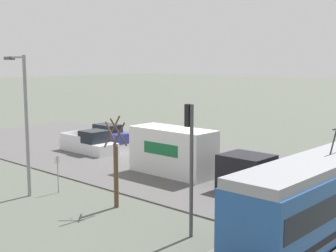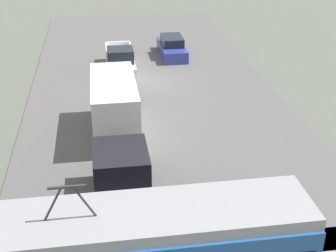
# 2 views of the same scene
# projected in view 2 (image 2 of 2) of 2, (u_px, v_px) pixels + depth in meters

# --- Properties ---
(ground_plane) EXTENTS (320.00, 320.00, 0.00)m
(ground_plane) POSITION_uv_depth(u_px,v_px,m) (150.00, 84.00, 32.52)
(ground_plane) COLOR #565B51
(road_surface) EXTENTS (16.15, 40.39, 0.08)m
(road_surface) POSITION_uv_depth(u_px,v_px,m) (150.00, 83.00, 32.50)
(road_surface) COLOR #565454
(road_surface) RESTS_ON ground
(box_truck) EXTENTS (2.37, 10.05, 3.04)m
(box_truck) POSITION_uv_depth(u_px,v_px,m) (116.00, 120.00, 24.00)
(box_truck) COLOR black
(box_truck) RESTS_ON ground
(pickup_truck) EXTENTS (2.02, 5.32, 1.83)m
(pickup_truck) POSITION_uv_depth(u_px,v_px,m) (120.00, 61.00, 34.46)
(pickup_truck) COLOR silver
(pickup_truck) RESTS_ON ground
(sedan_car_0) EXTENTS (1.87, 4.73, 1.58)m
(sedan_car_0) POSITION_uv_depth(u_px,v_px,m) (172.00, 48.00, 37.56)
(sedan_car_0) COLOR navy
(sedan_car_0) RESTS_ON ground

